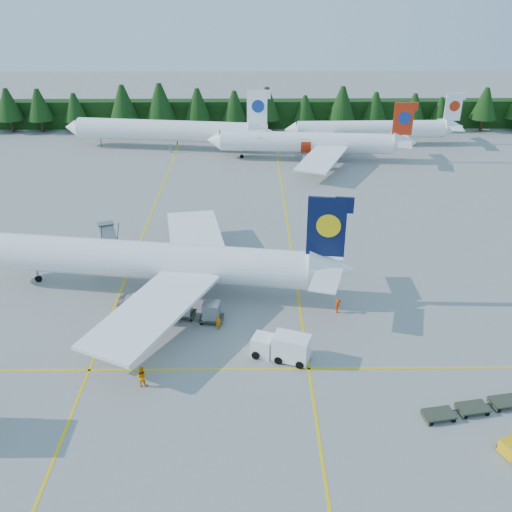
{
  "coord_description": "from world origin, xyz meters",
  "views": [
    {
      "loc": [
        0.75,
        -47.57,
        32.74
      ],
      "look_at": [
        1.33,
        9.88,
        3.5
      ],
      "focal_mm": 40.0,
      "sensor_mm": 36.0,
      "label": 1
    }
  ],
  "objects_px": {
    "airliner_navy": "(142,261)",
    "airstairs": "(115,259)",
    "service_truck": "(281,346)",
    "airliner_red": "(303,143)"
  },
  "relations": [
    {
      "from": "airliner_red",
      "to": "service_truck",
      "type": "height_order",
      "value": "airliner_red"
    },
    {
      "from": "airliner_navy",
      "to": "airstairs",
      "type": "distance_m",
      "value": 7.82
    },
    {
      "from": "airliner_red",
      "to": "service_truck",
      "type": "distance_m",
      "value": 61.83
    },
    {
      "from": "airliner_navy",
      "to": "service_truck",
      "type": "height_order",
      "value": "airliner_navy"
    },
    {
      "from": "airliner_red",
      "to": "airstairs",
      "type": "distance_m",
      "value": 50.36
    },
    {
      "from": "airliner_navy",
      "to": "airstairs",
      "type": "bearing_deg",
      "value": 136.91
    },
    {
      "from": "service_truck",
      "to": "airliner_red",
      "type": "bearing_deg",
      "value": 103.43
    },
    {
      "from": "airliner_navy",
      "to": "airliner_red",
      "type": "bearing_deg",
      "value": 74.3
    },
    {
      "from": "airliner_navy",
      "to": "airliner_red",
      "type": "distance_m",
      "value": 53.25
    },
    {
      "from": "airstairs",
      "to": "service_truck",
      "type": "height_order",
      "value": "airstairs"
    }
  ]
}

